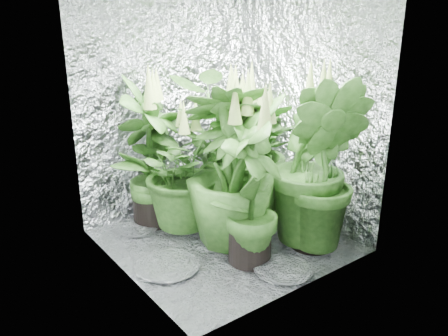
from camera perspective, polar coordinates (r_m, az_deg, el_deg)
The scene contains 11 objects.
ground at distance 3.40m, azimuth -0.07°, elevation -9.40°, with size 1.60×1.60×0.00m, color silver.
walls at distance 3.07m, azimuth -0.08°, elevation 7.39°, with size 1.62×1.62×2.00m.
plant_a at distance 3.45m, azimuth -5.32°, elevation -0.03°, with size 1.07×1.07×1.05m.
plant_b at distance 3.51m, azimuth -9.64°, elevation 1.81°, with size 0.88×0.88×1.29m.
plant_c at distance 3.82m, azimuth 4.89°, elevation 1.45°, with size 0.56×0.56×1.04m.
plant_d at distance 3.11m, azimuth 1.08°, elevation -0.02°, with size 0.91×0.91×1.29m.
plant_e at distance 3.56m, azimuth 2.25°, elevation 2.59°, with size 1.15×1.15×1.29m.
plant_f at distance 2.89m, azimuth 3.56°, elevation -2.01°, with size 0.83×0.83×1.24m.
plant_g at distance 3.14m, azimuth 12.02°, elevation 0.33°, with size 0.93×0.93×1.35m.
circulation_fan at distance 3.94m, azimuth 3.99°, elevation -3.17°, with size 0.14×0.29×0.33m.
plant_label at distance 3.29m, azimuth 12.87°, elevation -5.11°, with size 0.05×0.01×0.07m, color white.
Camera 1 is at (-1.80, -2.41, 1.58)m, focal length 35.00 mm.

